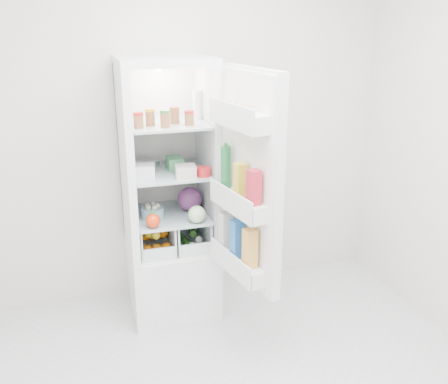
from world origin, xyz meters
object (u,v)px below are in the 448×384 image
object	(u,v)px
refrigerator	(169,221)
mushroom_bowl	(153,213)
fridge_door	(247,187)
red_cabbage	(190,199)

from	to	relation	value
refrigerator	mushroom_bowl	xyz separation A→B (m)	(-0.13, -0.11, 0.12)
refrigerator	mushroom_bowl	size ratio (longest dim) A/B	11.71
refrigerator	fridge_door	distance (m)	0.84
refrigerator	fridge_door	size ratio (longest dim) A/B	1.38
fridge_door	red_cabbage	bearing A→B (deg)	8.67
red_cabbage	fridge_door	xyz separation A→B (m)	(0.22, -0.60, 0.26)
red_cabbage	fridge_door	world-z (taller)	fridge_door
red_cabbage	mushroom_bowl	xyz separation A→B (m)	(-0.27, -0.07, -0.05)
mushroom_bowl	fridge_door	bearing A→B (deg)	-47.04
mushroom_bowl	fridge_door	world-z (taller)	fridge_door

